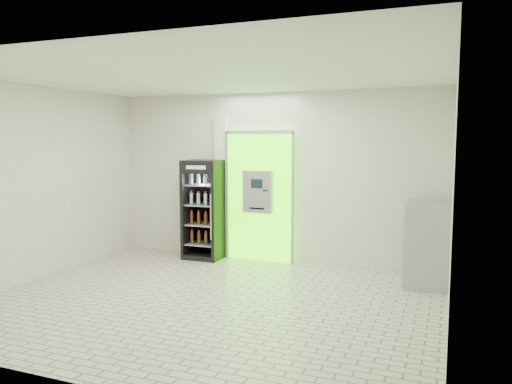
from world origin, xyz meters
The scene contains 7 objects.
ground centered at (0.00, 0.00, 0.00)m, with size 6.00×6.00×0.00m, color beige.
room_shell centered at (0.00, 0.00, 1.84)m, with size 6.00×6.00×6.00m.
atm_assembly centered at (-0.20, 2.41, 1.17)m, with size 1.30×0.24×2.33m.
pillar centered at (-0.98, 2.45, 1.30)m, with size 0.22×0.11×2.60m.
beverage_cooler centered at (-1.20, 2.20, 0.86)m, with size 0.69×0.65×1.80m.
steel_cabinet centered at (2.68, 1.90, 0.62)m, with size 0.65×0.95×1.24m.
exit_sign centered at (2.99, 1.40, 2.12)m, with size 0.02×0.22×0.26m.
Camera 1 is at (2.98, -5.86, 2.17)m, focal length 35.00 mm.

